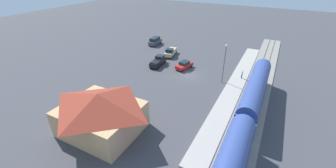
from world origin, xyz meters
name	(u,v)px	position (x,y,z in m)	size (l,w,h in m)	color
ground_plane	(188,75)	(0.00, 0.00, 0.00)	(200.00, 200.00, 0.00)	#424247
railway_track	(257,90)	(-14.00, 0.00, 0.09)	(4.80, 70.00, 0.30)	gray
platform	(235,85)	(-10.00, 0.00, 0.15)	(3.20, 46.00, 0.30)	#A8A399
passenger_train	(243,126)	(-14.00, 15.66, 2.86)	(2.93, 38.54, 4.98)	#33478C
station_building	(100,112)	(4.00, 22.00, 3.15)	(11.10, 9.43, 6.07)	tan
pedestrian_on_platform	(242,74)	(-10.47, -3.32, 1.28)	(0.36, 0.36, 1.71)	#333338
pickup_tan	(171,52)	(8.69, -8.59, 1.03)	(2.81, 5.65, 2.14)	#C6B284
pickup_black	(158,61)	(8.45, -1.65, 1.03)	(2.31, 5.52, 2.14)	black
sedan_red	(184,65)	(2.23, -2.76, 0.88)	(2.88, 4.81, 1.74)	red
suv_charcoal	(155,41)	(16.83, -14.37, 1.15)	(2.04, 4.93, 2.22)	#47494F
light_pole_near_platform	(225,59)	(-7.20, -0.24, 4.98)	(0.44, 0.44, 7.93)	#515156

